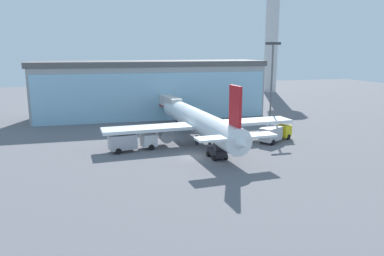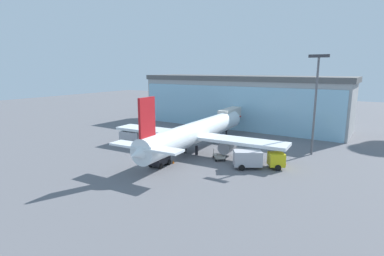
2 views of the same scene
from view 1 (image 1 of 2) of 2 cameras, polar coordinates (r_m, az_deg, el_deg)
name	(u,v)px [view 1 (image 1 of 2)]	position (r m, az deg, el deg)	size (l,w,h in m)	color
ground	(194,157)	(54.57, 0.37, -4.40)	(240.00, 240.00, 0.00)	slate
terminal_building	(151,89)	(87.89, -6.33, 5.97)	(52.74, 14.39, 12.77)	#9F9F9F
jet_bridge	(167,102)	(79.91, -3.80, 4.00)	(3.21, 13.71, 5.78)	beige
control_tower	(272,23)	(141.59, 12.13, 15.35)	(9.00, 9.00, 41.27)	silver
apron_light_mast	(272,76)	(76.55, 12.07, 7.69)	(3.20, 0.40, 16.72)	#59595E
airplane	(199,122)	(62.50, 1.12, 0.92)	(32.36, 35.47, 10.73)	white
catering_truck	(131,141)	(58.16, -9.24, -2.03)	(7.59, 3.61, 2.65)	silver
fuel_truck	(275,133)	(64.71, 12.51, -0.75)	(7.38, 5.68, 2.65)	yellow
baggage_cart	(236,140)	(62.96, 6.66, -1.80)	(2.99, 3.19, 1.50)	#9E998C
pushback_tug	(217,152)	(53.65, 3.88, -3.63)	(2.35, 3.31, 2.30)	black
safety_cone_nose	(219,152)	(56.12, 4.08, -3.68)	(0.36, 0.36, 0.55)	orange
safety_cone_wingtip	(280,134)	(69.73, 13.28, -0.89)	(0.36, 0.36, 0.55)	orange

